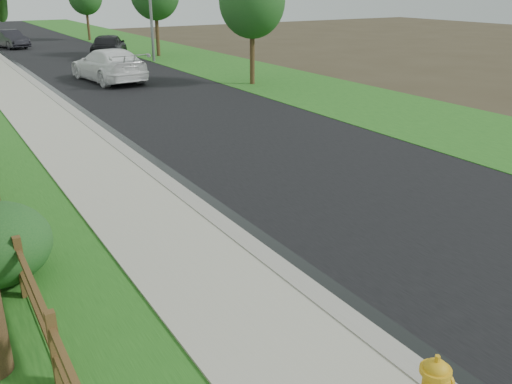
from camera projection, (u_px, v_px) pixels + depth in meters
road at (75, 59)px, 36.50m from camera, size 8.00×90.00×0.02m
curb at (8, 63)px, 34.45m from camera, size 0.40×90.00×0.12m
wet_gutter at (14, 63)px, 34.63m from camera, size 0.50×90.00×0.00m
verge_far at (170, 53)px, 39.85m from camera, size 6.00×90.00×0.04m
ranch_fence at (9, 236)px, 9.51m from camera, size 0.12×16.92×1.10m
white_suv at (108, 65)px, 27.91m from camera, size 2.94×5.95×1.66m
dark_car_mid at (109, 46)px, 36.36m from camera, size 3.88×5.32×1.68m
dark_car_far at (10, 39)px, 42.55m from camera, size 2.45×4.38×1.37m
tree_near_right at (252, 1)px, 25.95m from camera, size 3.20×3.20×5.75m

